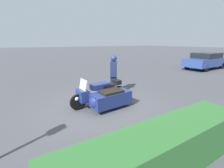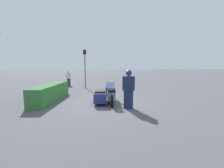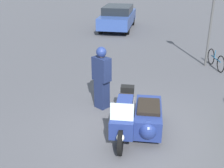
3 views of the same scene
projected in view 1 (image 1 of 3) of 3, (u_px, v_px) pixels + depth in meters
name	position (u px, v px, depth m)	size (l,w,h in m)	color
ground_plane	(105.00, 106.00, 5.96)	(160.00, 160.00, 0.00)	#4C4C51
police_motorcycle	(104.00, 96.00, 5.80)	(2.54, 1.23, 1.14)	black
officer_rider	(114.00, 74.00, 7.23)	(0.54, 0.60, 1.88)	#192347
hedge_bush_curbside	(160.00, 152.00, 2.80)	(4.18, 0.82, 0.96)	#337033
parked_car_background	(206.00, 60.00, 14.09)	(4.81, 2.03, 1.52)	#2D478C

